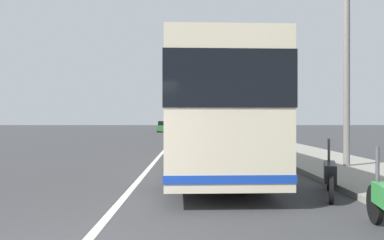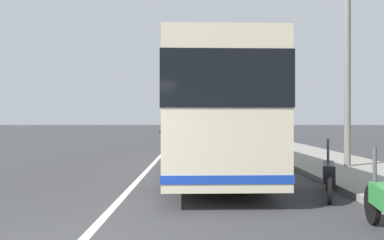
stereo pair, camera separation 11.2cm
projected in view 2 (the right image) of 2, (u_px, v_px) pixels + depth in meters
The scene contains 9 objects.
sidewalk_curb at pixel (321, 160), 14.01m from camera, with size 110.00×3.60×0.14m, color gray.
lane_divider_line at pixel (156, 161), 14.04m from camera, with size 110.00×0.16×0.01m, color silver.
coach_bus at pixel (206, 112), 11.97m from camera, with size 11.56×2.86×3.47m.
motorcycle_far_end at pixel (329, 175), 7.60m from camera, with size 1.98×0.80×1.24m.
car_behind_bus at pixel (209, 133), 25.38m from camera, with size 4.67×2.19×1.48m.
car_oncoming at pixel (194, 129), 38.20m from camera, with size 4.74×2.15×1.40m.
car_side_street at pixel (198, 126), 57.91m from camera, with size 4.72×2.03×1.42m.
car_far_distant at pixel (167, 127), 48.30m from camera, with size 4.00×1.97×1.53m.
utility_pole at pixel (347, 47), 11.60m from camera, with size 0.21×0.21×8.31m, color slate.
Camera 2 is at (-4.03, -1.56, 1.69)m, focal length 32.13 mm.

